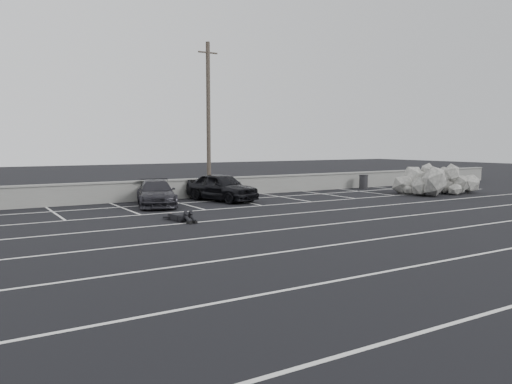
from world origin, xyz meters
TOP-DOWN VIEW (x-y plane):
  - ground at (0.00, 0.00)m, footprint 120.00×120.00m
  - seawall at (0.00, 14.00)m, footprint 50.00×0.45m
  - stall_lines at (-0.08, 4.41)m, footprint 36.00×20.05m
  - car_left at (0.26, 11.84)m, footprint 2.78×4.57m
  - car_right at (-3.39, 11.57)m, footprint 2.82×4.54m
  - utility_pole at (0.20, 13.20)m, footprint 1.11×0.22m
  - trash_bin at (11.39, 13.07)m, footprint 0.65×0.65m
  - riprap_pile at (12.48, 8.50)m, footprint 5.14×4.18m
  - person at (-4.25, 6.89)m, footprint 1.47×2.55m

SIDE VIEW (x-z plane):
  - ground at x=0.00m, z-range 0.00..0.00m
  - stall_lines at x=-0.08m, z-range 0.00..0.01m
  - person at x=-4.25m, z-range 0.00..0.47m
  - trash_bin at x=11.39m, z-range 0.01..0.95m
  - seawall at x=0.00m, z-range 0.02..1.08m
  - riprap_pile at x=12.48m, z-range -0.18..1.30m
  - car_right at x=-3.39m, z-range 0.00..1.23m
  - car_left at x=0.26m, z-range 0.00..1.46m
  - utility_pole at x=0.20m, z-range 0.05..8.38m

